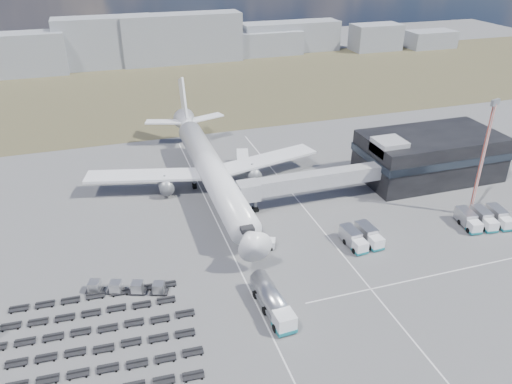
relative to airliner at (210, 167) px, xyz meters
name	(u,v)px	position (x,y,z in m)	size (l,w,h in m)	color
ground	(257,278)	(0.00, -32.38, -5.29)	(420.00, 420.00, 0.00)	#565659
grass_strip	(160,91)	(0.00, 77.62, -5.29)	(420.00, 90.00, 0.01)	#48432B
lane_markings	(306,257)	(9.77, -29.38, -5.29)	(47.12, 110.00, 0.01)	silver
terminal	(429,155)	(47.77, -8.41, -0.04)	(30.40, 16.40, 11.00)	black
jet_bridge	(302,182)	(15.90, -11.95, -0.24)	(30.30, 3.80, 7.05)	#939399
airliner	(210,167)	(0.00, 0.00, 0.00)	(51.59, 64.53, 17.62)	white
skyline	(83,48)	(-23.68, 118.29, 2.77)	(304.45, 24.49, 25.04)	gray
fuel_tanker	(272,301)	(-0.28, -40.47, -3.46)	(3.52, 11.46, 3.66)	white
pushback_tug	(265,243)	(4.00, -24.38, -4.50)	(3.59, 2.02, 1.58)	white
catering_truck	(243,161)	(9.77, 8.97, -3.69)	(4.41, 7.28, 3.12)	white
service_trucks_near	(361,237)	(20.54, -28.62, -3.84)	(5.94, 6.97, 2.67)	white
service_trucks_far	(484,218)	(45.61, -29.87, -3.86)	(9.46, 7.66, 2.63)	white
uld_row	(127,287)	(-20.11, -29.70, -4.25)	(12.43, 5.84, 1.75)	black
baggage_dollies	(90,341)	(-25.82, -39.03, -4.97)	(29.43, 21.61, 0.65)	black
floodlight_mast	(482,160)	(45.94, -25.82, 6.36)	(2.21, 1.80, 23.25)	red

